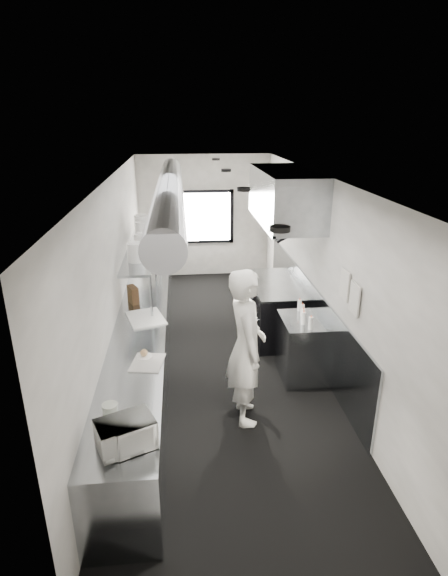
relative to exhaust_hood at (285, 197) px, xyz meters
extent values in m
cube|color=black|center=(-1.10, -0.70, -2.39)|extent=(3.00, 8.00, 0.01)
cube|color=beige|center=(-1.10, -0.70, 0.41)|extent=(3.00, 8.00, 0.01)
cube|color=silver|center=(-1.10, 3.30, -0.99)|extent=(3.00, 0.02, 2.80)
cube|color=silver|center=(-1.10, -4.70, -0.99)|extent=(3.00, 0.02, 2.80)
cube|color=silver|center=(-2.60, -0.70, -0.99)|extent=(0.02, 8.00, 2.80)
cube|color=silver|center=(0.40, -0.70, -0.99)|extent=(0.02, 8.00, 2.80)
cube|color=gray|center=(0.38, -0.40, -1.84)|extent=(0.03, 5.50, 1.10)
cylinder|color=#919299|center=(-1.80, -0.30, 0.16)|extent=(0.40, 6.40, 0.40)
cube|color=white|center=(-1.10, 3.26, -0.99)|extent=(1.20, 0.03, 1.10)
cube|color=black|center=(-1.10, 3.28, -0.42)|extent=(1.36, 0.03, 0.08)
cube|color=black|center=(-1.10, 3.28, -1.57)|extent=(1.36, 0.03, 0.08)
cube|color=black|center=(-1.74, 3.28, -0.99)|extent=(0.08, 0.03, 1.25)
cube|color=black|center=(-0.46, 3.28, -0.99)|extent=(0.08, 0.03, 1.25)
cube|color=gray|center=(0.00, 0.00, 0.01)|extent=(0.80, 2.20, 0.80)
cube|color=gray|center=(-0.38, 0.00, -0.38)|extent=(0.05, 2.20, 0.05)
cube|color=black|center=(-0.08, 0.00, -0.33)|extent=(0.50, 2.10, 0.28)
cube|color=gray|center=(-2.25, -1.20, -1.94)|extent=(0.70, 6.00, 0.90)
cube|color=gray|center=(-2.30, 0.30, -0.84)|extent=(0.45, 3.00, 0.04)
cylinder|color=gray|center=(-2.10, -1.10, -1.17)|extent=(0.04, 0.04, 0.66)
cylinder|color=gray|center=(-2.10, 0.30, -1.17)|extent=(0.04, 0.04, 0.66)
cylinder|color=gray|center=(-2.10, 1.70, -1.17)|extent=(0.04, 0.04, 0.66)
cube|color=black|center=(-0.05, 0.00, -1.94)|extent=(0.85, 1.60, 0.90)
cube|color=gray|center=(-0.05, 0.00, -1.47)|extent=(0.85, 1.60, 0.04)
cube|color=gray|center=(-0.46, 0.00, -1.94)|extent=(0.03, 1.55, 0.80)
cylinder|color=gray|center=(-0.49, 0.00, -1.84)|extent=(0.03, 1.30, 0.03)
cube|color=gray|center=(0.05, -1.40, -1.94)|extent=(0.65, 0.80, 0.90)
cube|color=gray|center=(-2.25, 2.50, -1.94)|extent=(0.70, 1.20, 0.90)
cube|color=silver|center=(0.37, -1.90, -0.79)|extent=(0.02, 0.28, 0.38)
cube|color=silver|center=(0.37, -2.25, -0.84)|extent=(0.02, 0.28, 0.38)
imported|color=white|center=(-0.92, -2.28, -1.40)|extent=(0.49, 0.73, 1.97)
imported|color=white|center=(-2.18, -3.80, -1.36)|extent=(0.54, 0.48, 0.27)
cylinder|color=beige|center=(-2.35, -3.52, -1.44)|extent=(0.15, 0.15, 0.10)
cylinder|color=beige|center=(-2.38, -3.32, -1.44)|extent=(0.17, 0.17, 0.11)
cube|color=silver|center=(-2.09, -2.38, -1.48)|extent=(0.42, 0.49, 0.01)
cylinder|color=white|center=(-2.13, -2.25, -1.48)|extent=(0.24, 0.24, 0.02)
sphere|color=tan|center=(-2.13, -2.25, -1.43)|extent=(0.09, 0.09, 0.09)
cube|color=silver|center=(-2.18, -1.15, -1.48)|extent=(0.63, 0.73, 0.02)
cube|color=#4E381B|center=(-2.41, -0.53, -1.36)|extent=(0.20, 0.26, 0.26)
cylinder|color=white|center=(-2.32, -0.57, -0.68)|extent=(0.28, 0.28, 0.28)
cylinder|color=white|center=(-2.28, -0.03, -0.68)|extent=(0.24, 0.24, 0.28)
cylinder|color=white|center=(-2.29, 0.55, -0.65)|extent=(0.27, 0.27, 0.35)
cylinder|color=white|center=(-2.32, 0.86, -0.62)|extent=(0.33, 0.33, 0.39)
cylinder|color=silver|center=(0.04, -1.71, -1.40)|extent=(0.07, 0.07, 0.18)
cylinder|color=silver|center=(-0.02, -1.55, -1.40)|extent=(0.08, 0.08, 0.18)
cylinder|color=silver|center=(0.00, -1.44, -1.40)|extent=(0.07, 0.07, 0.18)
cylinder|color=silver|center=(0.04, -1.26, -1.40)|extent=(0.08, 0.08, 0.17)
cylinder|color=silver|center=(0.04, -1.09, -1.40)|extent=(0.07, 0.07, 0.17)
camera|label=1|loc=(-1.65, -7.01, 1.18)|focal=28.09mm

